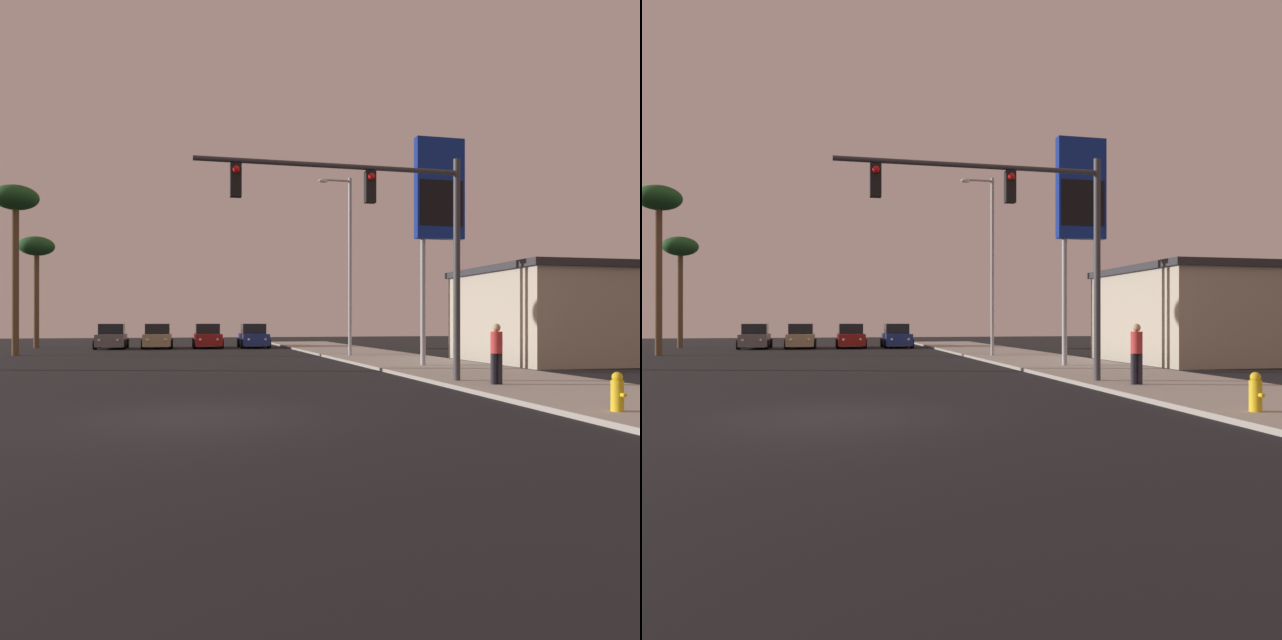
# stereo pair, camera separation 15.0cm
# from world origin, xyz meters

# --- Properties ---
(ground_plane) EXTENTS (120.00, 120.00, 0.00)m
(ground_plane) POSITION_xyz_m (0.00, 0.00, 0.00)
(ground_plane) COLOR black
(sidewalk_right) EXTENTS (5.00, 60.00, 0.12)m
(sidewalk_right) POSITION_xyz_m (9.50, 10.00, 0.06)
(sidewalk_right) COLOR #9E998E
(sidewalk_right) RESTS_ON ground
(building_gas_station) EXTENTS (10.30, 8.30, 4.30)m
(building_gas_station) POSITION_xyz_m (18.00, 12.90, 2.16)
(building_gas_station) COLOR #B2A893
(building_gas_station) RESTS_ON ground
(car_grey) EXTENTS (2.04, 4.33, 1.68)m
(car_grey) POSITION_xyz_m (-4.73, 31.73, 0.76)
(car_grey) COLOR slate
(car_grey) RESTS_ON ground
(car_tan) EXTENTS (2.04, 4.31, 1.68)m
(car_tan) POSITION_xyz_m (-1.73, 31.78, 0.76)
(car_tan) COLOR tan
(car_tan) RESTS_ON ground
(car_red) EXTENTS (2.04, 4.32, 1.68)m
(car_red) POSITION_xyz_m (1.64, 31.70, 0.76)
(car_red) COLOR maroon
(car_red) RESTS_ON ground
(car_blue) EXTENTS (2.04, 4.32, 1.68)m
(car_blue) POSITION_xyz_m (4.81, 31.42, 0.76)
(car_blue) COLOR navy
(car_blue) RESTS_ON ground
(traffic_light_mast) EXTENTS (7.70, 0.36, 6.50)m
(traffic_light_mast) POSITION_xyz_m (5.44, 4.57, 4.75)
(traffic_light_mast) COLOR #38383D
(traffic_light_mast) RESTS_ON sidewalk_right
(street_lamp) EXTENTS (1.74, 0.24, 9.00)m
(street_lamp) POSITION_xyz_m (8.04, 18.11, 5.12)
(street_lamp) COLOR #99999E
(street_lamp) RESTS_ON sidewalk_right
(gas_station_sign) EXTENTS (2.00, 0.42, 9.00)m
(gas_station_sign) POSITION_xyz_m (9.80, 10.69, 6.62)
(gas_station_sign) COLOR #99999E
(gas_station_sign) RESTS_ON sidewalk_right
(fire_hydrant) EXTENTS (0.24, 0.34, 0.76)m
(fire_hydrant) POSITION_xyz_m (7.94, -1.94, 0.49)
(fire_hydrant) COLOR gold
(fire_hydrant) RESTS_ON sidewalk_right
(pedestrian_on_sidewalk) EXTENTS (0.34, 0.32, 1.67)m
(pedestrian_on_sidewalk) POSITION_xyz_m (8.23, 3.27, 1.03)
(pedestrian_on_sidewalk) COLOR #23232D
(pedestrian_on_sidewalk) RESTS_ON sidewalk_right
(palm_tree_mid) EXTENTS (2.40, 2.40, 9.20)m
(palm_tree_mid) POSITION_xyz_m (-8.91, 24.00, 7.99)
(palm_tree_mid) COLOR brown
(palm_tree_mid) RESTS_ON ground
(palm_tree_far) EXTENTS (2.40, 2.40, 7.72)m
(palm_tree_far) POSITION_xyz_m (-9.93, 34.00, 6.68)
(palm_tree_far) COLOR brown
(palm_tree_far) RESTS_ON ground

